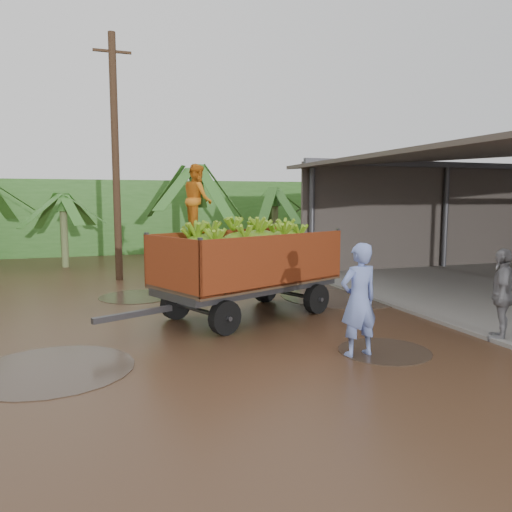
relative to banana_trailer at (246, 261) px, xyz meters
The scene contains 6 objects.
ground 1.89m from the banana_trailer, 154.09° to the right, with size 100.00×100.00×0.00m, color black.
hedge_north 15.74m from the banana_trailer, 101.91° to the left, with size 22.00×3.00×3.60m, color #2D661E.
banana_trailer is the anchor object (origin of this frame).
man_blue 3.55m from the banana_trailer, 74.65° to the right, with size 0.72×0.47×1.98m, color #6E82C9.
man_grey 5.33m from the banana_trailer, 41.03° to the right, with size 1.05×0.44×1.79m, color gray.
utility_pole 7.35m from the banana_trailer, 111.11° to the left, with size 1.20×0.24×8.00m.
Camera 1 is at (-2.24, -10.22, 2.74)m, focal length 35.00 mm.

